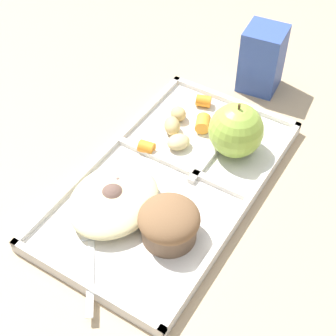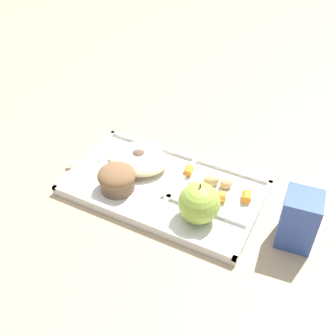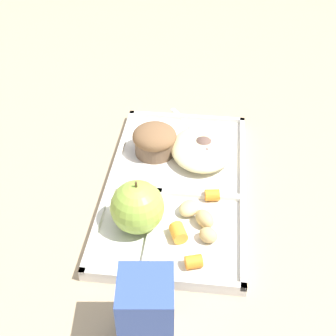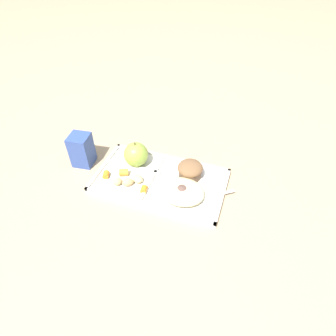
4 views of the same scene
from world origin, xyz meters
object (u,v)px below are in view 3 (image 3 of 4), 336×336
Objects in this scene: green_apple at (137,207)px; plastic_fork at (199,133)px; bran_muffin at (155,140)px; milk_carton at (146,313)px; lunch_tray at (176,187)px.

green_apple is 0.26m from plastic_fork.
bran_muffin is 0.71× the size of milk_carton.
lunch_tray is at bearing -8.02° from milk_carton.
plastic_fork is (0.15, -0.03, 0.01)m from lunch_tray.
lunch_tray is 0.15m from plastic_fork.
plastic_fork is at bearing -11.22° from milk_carton.
bran_muffin is (0.08, 0.05, 0.03)m from lunch_tray.
green_apple is at bearing 154.43° from lunch_tray.
milk_carton is at bearing -167.14° from green_apple.
bran_muffin is at bearing 0.00° from green_apple.
lunch_tray is 0.12m from green_apple.
green_apple is at bearing 163.33° from plastic_fork.
milk_carton is at bearing 175.28° from plastic_fork.
green_apple reaches higher than plastic_fork.
lunch_tray is 0.27m from milk_carton.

